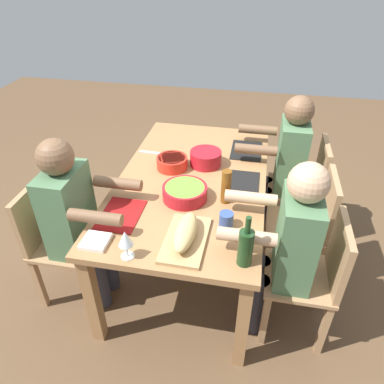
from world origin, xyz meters
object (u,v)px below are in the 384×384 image
at_px(serving_bowl_salad, 184,192).
at_px(bread_loaf, 186,232).
at_px(chair_near_center, 309,222).
at_px(wine_glass, 125,239).
at_px(serving_bowl_greens, 172,162).
at_px(diner_near_left, 288,242).
at_px(chair_near_left, 315,273).
at_px(cutting_board, 186,240).
at_px(serving_bowl_fruit, 206,157).
at_px(chair_near_right, 305,185).
at_px(chair_far_left, 55,237).
at_px(diner_near_right, 285,159).
at_px(napkin_stack, 96,241).
at_px(beer_bottle, 226,187).
at_px(diner_far_left, 75,215).
at_px(wine_bottle, 246,247).
at_px(dining_table, 192,189).
at_px(cup_near_left, 226,220).

xyz_separation_m(serving_bowl_salad, bread_loaf, (-0.39, -0.09, 0.02)).
distance_m(chair_near_center, wine_glass, 1.33).
bearing_deg(serving_bowl_greens, diner_near_left, -126.26).
xyz_separation_m(chair_near_left, cutting_board, (-0.15, 0.73, 0.27)).
bearing_deg(serving_bowl_fruit, chair_near_right, -70.63).
bearing_deg(wine_glass, bread_loaf, -57.52).
relative_size(chair_near_left, chair_far_left, 1.00).
relative_size(diner_near_right, napkin_stack, 8.57).
bearing_deg(wine_glass, serving_bowl_greens, -0.95).
bearing_deg(chair_near_right, cutting_board, 146.16).
relative_size(chair_near_center, beer_bottle, 3.86).
relative_size(diner_far_left, wine_bottle, 4.14).
bearing_deg(bread_loaf, serving_bowl_salad, 12.88).
height_order(dining_table, wine_bottle, wine_bottle).
bearing_deg(diner_near_right, cup_near_left, 159.18).
bearing_deg(chair_far_left, chair_near_right, -60.01).
xyz_separation_m(serving_bowl_greens, napkin_stack, (-0.84, 0.22, -0.04)).
xyz_separation_m(chair_near_right, diner_near_right, (-0.00, 0.18, 0.21)).
relative_size(chair_near_center, serving_bowl_salad, 3.05).
xyz_separation_m(diner_far_left, bread_loaf, (-0.15, -0.72, 0.11)).
bearing_deg(diner_near_left, diner_near_right, 0.00).
bearing_deg(chair_near_right, wine_bottle, 160.93).
bearing_deg(bread_loaf, diner_near_left, -74.95).
height_order(chair_near_left, chair_near_right, same).
distance_m(serving_bowl_fruit, cup_near_left, 0.69).
bearing_deg(cup_near_left, chair_near_right, -30.09).
relative_size(chair_near_right, wine_glass, 5.12).
bearing_deg(wine_glass, chair_far_left, 63.45).
distance_m(bread_loaf, napkin_stack, 0.48).
bearing_deg(beer_bottle, napkin_stack, 128.64).
height_order(chair_near_left, serving_bowl_salad, chair_near_left).
distance_m(diner_near_right, cup_near_left, 0.99).
bearing_deg(cup_near_left, dining_table, 32.22).
xyz_separation_m(cutting_board, bread_loaf, (0.00, 0.00, 0.06)).
bearing_deg(cutting_board, napkin_stack, 102.95).
relative_size(wine_glass, napkin_stack, 1.19).
bearing_deg(chair_near_center, chair_far_left, 106.10).
xyz_separation_m(chair_near_right, chair_far_left, (-0.94, 1.63, 0.00)).
height_order(diner_near_left, serving_bowl_fruit, diner_near_left).
xyz_separation_m(chair_near_center, serving_bowl_greens, (0.12, 0.98, 0.31)).
bearing_deg(chair_far_left, serving_bowl_salad, -73.71).
bearing_deg(napkin_stack, bread_loaf, -77.05).
xyz_separation_m(diner_near_right, serving_bowl_greens, (-0.36, 0.80, 0.09)).
bearing_deg(diner_near_right, napkin_stack, 139.70).
xyz_separation_m(chair_near_left, chair_near_right, (0.94, 0.00, 0.00)).
bearing_deg(wine_bottle, dining_table, 29.41).
relative_size(diner_near_right, serving_bowl_fruit, 5.33).
distance_m(chair_near_left, cutting_board, 0.79).
relative_size(chair_near_right, diner_near_right, 0.71).
relative_size(diner_near_left, cutting_board, 3.00).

